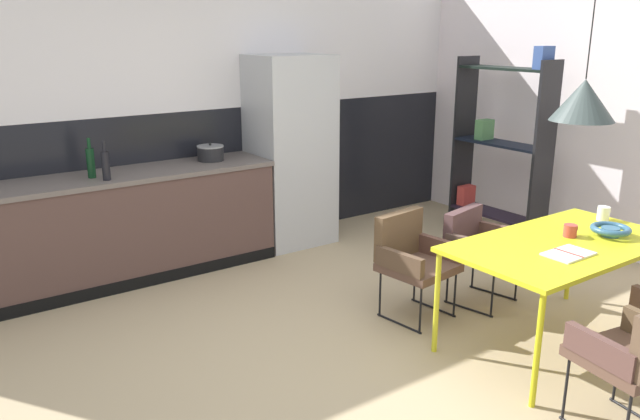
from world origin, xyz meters
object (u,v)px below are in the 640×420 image
object	(u,v)px
dining_table	(562,249)
fruit_bowl	(611,230)
refrigerator_column	(291,151)
armchair_by_stool	(411,253)
bottle_oil_tall	(106,165)
mug_dark_espresso	(570,231)
cooking_pot	(211,153)
mug_wide_latte	(604,213)
bottle_vinegar_dark	(91,162)
pendant_lamp_over_table_near	(584,100)
open_book	(568,254)
open_shelf_unit	(500,145)
armchair_near_window	(477,242)

from	to	relation	value
dining_table	fruit_bowl	bearing A→B (deg)	-16.02
refrigerator_column	armchair_by_stool	xyz separation A→B (m)	(-0.19, -1.92, -0.43)
armchair_by_stool	bottle_oil_tall	distance (m)	2.46
mug_dark_espresso	cooking_pot	xyz separation A→B (m)	(-1.25, 2.85, 0.21)
armchair_by_stool	mug_wide_latte	size ratio (longest dim) A/B	5.81
mug_dark_espresso	bottle_oil_tall	bearing A→B (deg)	130.66
mug_wide_latte	mug_dark_espresso	distance (m)	0.53
refrigerator_column	armchair_by_stool	world-z (taller)	refrigerator_column
bottle_vinegar_dark	pendant_lamp_over_table_near	bearing A→B (deg)	-52.39
armchair_by_stool	cooking_pot	size ratio (longest dim) A/B	3.19
refrigerator_column	open_book	world-z (taller)	refrigerator_column
dining_table	open_shelf_unit	bearing A→B (deg)	49.86
dining_table	bottle_oil_tall	bearing A→B (deg)	128.50
mug_wide_latte	fruit_bowl	bearing A→B (deg)	-141.95
fruit_bowl	cooking_pot	world-z (taller)	cooking_pot
bottle_vinegar_dark	open_shelf_unit	bearing A→B (deg)	-16.34
bottle_vinegar_dark	armchair_by_stool	bearing A→B (deg)	-47.92
cooking_pot	pendant_lamp_over_table_near	distance (m)	3.20
open_shelf_unit	pendant_lamp_over_table_near	distance (m)	2.40
cooking_pot	open_book	bearing A→B (deg)	-73.12
mug_dark_espresso	dining_table	bearing A→B (deg)	-162.78
mug_dark_espresso	fruit_bowl	bearing A→B (deg)	-32.24
dining_table	open_book	bearing A→B (deg)	-138.72
pendant_lamp_over_table_near	cooking_pot	bearing A→B (deg)	110.84
armchair_near_window	mug_wide_latte	xyz separation A→B (m)	(0.54, -0.68, 0.30)
open_book	mug_wide_latte	distance (m)	0.89
fruit_bowl	mug_wide_latte	distance (m)	0.37
refrigerator_column	armchair_by_stool	distance (m)	1.98
open_shelf_unit	pendant_lamp_over_table_near	bearing A→B (deg)	-39.70
bottle_oil_tall	open_shelf_unit	distance (m)	3.71
refrigerator_column	dining_table	size ratio (longest dim) A/B	1.19
armchair_near_window	fruit_bowl	world-z (taller)	fruit_bowl
bottle_oil_tall	dining_table	bearing A→B (deg)	-51.50
dining_table	cooking_pot	size ratio (longest dim) A/B	6.40
dining_table	mug_wide_latte	xyz separation A→B (m)	(0.66, 0.12, 0.10)
armchair_by_stool	mug_dark_espresso	size ratio (longest dim) A/B	5.95
fruit_bowl	cooking_pot	distance (m)	3.35
bottle_vinegar_dark	open_shelf_unit	distance (m)	3.82
fruit_bowl	cooking_pot	size ratio (longest dim) A/B	1.07
cooking_pot	bottle_oil_tall	size ratio (longest dim) A/B	0.77
open_book	open_shelf_unit	xyz separation A→B (m)	(1.66, 1.91, 0.22)
bottle_vinegar_dark	armchair_near_window	bearing A→B (deg)	-41.03
mug_dark_espresso	bottle_vinegar_dark	bearing A→B (deg)	129.94
open_shelf_unit	pendant_lamp_over_table_near	world-z (taller)	pendant_lamp_over_table_near
mug_wide_latte	cooking_pot	world-z (taller)	cooking_pot
mug_wide_latte	mug_dark_espresso	world-z (taller)	mug_wide_latte
mug_wide_latte	bottle_oil_tall	bearing A→B (deg)	137.56
fruit_bowl	open_book	world-z (taller)	fruit_bowl
bottle_oil_tall	bottle_vinegar_dark	xyz separation A→B (m)	(-0.07, 0.15, 0.01)
dining_table	bottle_vinegar_dark	bearing A→B (deg)	127.88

